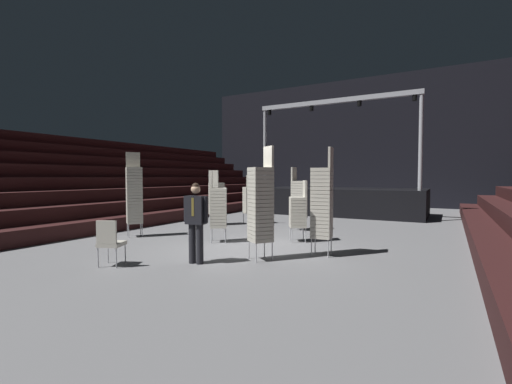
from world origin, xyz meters
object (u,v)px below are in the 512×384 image
at_px(stage_riser, 342,200).
at_px(chair_stack_rear_right, 216,198).
at_px(man_with_tie, 196,218).
at_px(chair_stack_mid_centre, 250,199).
at_px(chair_stack_front_right, 218,207).
at_px(chair_stack_mid_right, 299,199).
at_px(loose_chair_near_man, 110,240).
at_px(chair_stack_rear_centre, 322,202).
at_px(chair_stack_rear_left, 261,203).
at_px(chair_stack_front_left, 298,211).
at_px(chair_stack_mid_left, 134,194).

xyz_separation_m(stage_riser, chair_stack_rear_right, (-3.13, -5.99, 0.34)).
xyz_separation_m(man_with_tie, chair_stack_mid_centre, (-2.11, 5.87, -0.01)).
relative_size(chair_stack_front_right, chair_stack_mid_right, 0.92).
xyz_separation_m(chair_stack_rear_right, loose_chair_near_man, (1.70, -6.04, -0.49)).
bearing_deg(chair_stack_rear_centre, stage_riser, 5.69).
xyz_separation_m(chair_stack_rear_left, chair_stack_rear_centre, (1.02, 1.06, 0.00)).
relative_size(chair_stack_front_left, chair_stack_mid_centre, 0.91).
xyz_separation_m(chair_stack_mid_left, chair_stack_mid_right, (3.86, 3.63, -0.21)).
bearing_deg(chair_stack_front_right, man_with_tie, -8.05).
bearing_deg(chair_stack_rear_right, chair_stack_mid_left, -103.65).
xyz_separation_m(chair_stack_mid_left, chair_stack_rear_left, (4.74, -0.74, -0.04)).
distance_m(chair_stack_front_left, loose_chair_near_man, 4.94).
distance_m(stage_riser, chair_stack_rear_left, 10.10).
distance_m(chair_stack_mid_centre, chair_stack_rear_right, 1.29).
bearing_deg(man_with_tie, chair_stack_mid_centre, -77.74).
height_order(chair_stack_mid_left, chair_stack_rear_centre, chair_stack_mid_left).
bearing_deg(loose_chair_near_man, chair_stack_mid_right, 53.16).
height_order(chair_stack_front_right, chair_stack_mid_left, chair_stack_mid_left).
bearing_deg(chair_stack_rear_centre, chair_stack_mid_left, 86.48).
bearing_deg(chair_stack_mid_centre, chair_stack_front_left, -90.59).
relative_size(stage_riser, chair_stack_rear_centre, 3.02).
bearing_deg(chair_stack_mid_right, man_with_tie, -1.74).
xyz_separation_m(chair_stack_front_right, loose_chair_near_man, (-0.36, -3.24, -0.45)).
xyz_separation_m(stage_riser, chair_stack_mid_centre, (-2.17, -5.13, 0.25)).
bearing_deg(chair_stack_front_right, chair_stack_rear_left, 25.66).
height_order(chair_stack_front_left, chair_stack_rear_centre, chair_stack_rear_centre).
bearing_deg(chair_stack_rear_centre, chair_stack_rear_right, 52.90).
xyz_separation_m(man_with_tie, chair_stack_mid_right, (0.14, 5.32, 0.12)).
xyz_separation_m(chair_stack_mid_right, chair_stack_rear_centre, (1.91, -3.30, 0.17)).
bearing_deg(chair_stack_rear_centre, chair_stack_mid_right, 23.27).
distance_m(chair_stack_rear_right, chair_stack_rear_centre, 5.92).
xyz_separation_m(chair_stack_mid_right, chair_stack_rear_left, (0.88, -4.36, 0.17)).
height_order(chair_stack_mid_centre, chair_stack_rear_left, chair_stack_rear_left).
height_order(man_with_tie, chair_stack_mid_centre, chair_stack_mid_centre).
bearing_deg(chair_stack_mid_left, chair_stack_rear_right, -155.70).
bearing_deg(loose_chair_near_man, chair_stack_rear_centre, 18.27).
bearing_deg(chair_stack_front_left, man_with_tie, 134.29).
bearing_deg(chair_stack_rear_left, stage_riser, -48.54).
bearing_deg(chair_stack_front_right, chair_stack_rear_right, -175.93).
height_order(chair_stack_front_right, chair_stack_rear_right, chair_stack_rear_right).
distance_m(chair_stack_mid_centre, chair_stack_rear_centre, 5.67).
distance_m(stage_riser, chair_stack_mid_left, 10.06).
height_order(chair_stack_rear_left, chair_stack_rear_centre, same).
bearing_deg(stage_riser, chair_stack_mid_centre, -112.93).
relative_size(man_with_tie, chair_stack_mid_left, 0.66).
height_order(man_with_tie, chair_stack_mid_left, chair_stack_mid_left).
bearing_deg(man_with_tie, chair_stack_front_left, -112.79).
xyz_separation_m(stage_riser, man_with_tie, (-0.06, -11.00, 0.26)).
bearing_deg(man_with_tie, stage_riser, -97.85).
bearing_deg(chair_stack_rear_left, chair_stack_rear_centre, -97.90).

